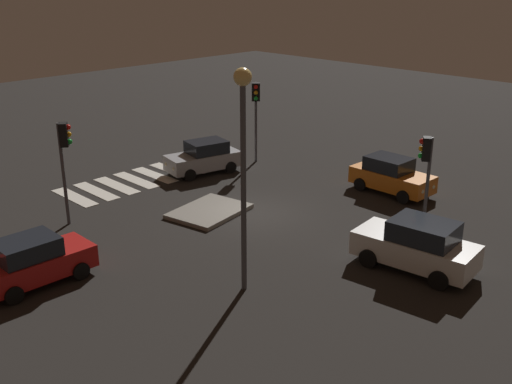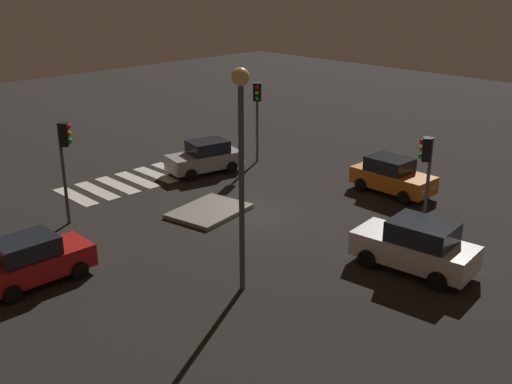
{
  "view_description": "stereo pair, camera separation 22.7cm",
  "coord_description": "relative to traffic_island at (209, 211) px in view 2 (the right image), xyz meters",
  "views": [
    {
      "loc": [
        17.55,
        17.49,
        10.07
      ],
      "look_at": [
        0.0,
        0.0,
        1.0
      ],
      "focal_mm": 42.84,
      "sensor_mm": 36.0,
      "label": 1
    },
    {
      "loc": [
        17.39,
        17.65,
        10.07
      ],
      "look_at": [
        0.0,
        0.0,
        1.0
      ],
      "focal_mm": 42.84,
      "sensor_mm": 36.0,
      "label": 2
    }
  ],
  "objects": [
    {
      "name": "ground_plane",
      "position": [
        -1.42,
        1.48,
        -0.09
      ],
      "size": [
        80.0,
        80.0,
        0.0
      ],
      "primitive_type": "plane",
      "color": "black"
    },
    {
      "name": "traffic_island",
      "position": [
        0.0,
        0.0,
        0.0
      ],
      "size": [
        3.67,
        3.01,
        0.18
      ],
      "color": "gray",
      "rests_on": "ground"
    },
    {
      "name": "car_white",
      "position": [
        -1.7,
        9.2,
        0.83
      ],
      "size": [
        2.39,
        4.45,
        1.87
      ],
      "rotation": [
        0.0,
        0.0,
        -1.46
      ],
      "color": "silver",
      "rests_on": "ground"
    },
    {
      "name": "car_silver",
      "position": [
        -3.56,
        -4.5,
        0.74
      ],
      "size": [
        4.09,
        2.44,
        1.69
      ],
      "rotation": [
        0.0,
        0.0,
        -0.22
      ],
      "color": "#9EA0A5",
      "rests_on": "ground"
    },
    {
      "name": "car_orange",
      "position": [
        -7.87,
        4.13,
        0.75
      ],
      "size": [
        1.92,
        3.98,
        1.72
      ],
      "rotation": [
        0.0,
        0.0,
        1.55
      ],
      "color": "orange",
      "rests_on": "ground"
    },
    {
      "name": "car_red",
      "position": [
        8.34,
        0.63,
        0.74
      ],
      "size": [
        3.9,
        1.85,
        1.69
      ],
      "rotation": [
        0.0,
        0.0,
        3.13
      ],
      "color": "red",
      "rests_on": "ground"
    },
    {
      "name": "traffic_light_west",
      "position": [
        -5.38,
        7.22,
        2.78
      ],
      "size": [
        0.54,
        0.53,
        3.78
      ],
      "rotation": [
        0.0,
        0.0,
        -0.97
      ],
      "color": "#47474C",
      "rests_on": "ground"
    },
    {
      "name": "traffic_light_south",
      "position": [
        -6.75,
        -3.85,
        3.25
      ],
      "size": [
        0.54,
        0.54,
        4.4
      ],
      "rotation": [
        0.0,
        0.0,
        0.78
      ],
      "color": "#47474C",
      "rests_on": "ground"
    },
    {
      "name": "traffic_light_east",
      "position": [
        4.84,
        -3.19,
        3.2
      ],
      "size": [
        0.53,
        0.54,
        4.34
      ],
      "rotation": [
        0.0,
        0.0,
        2.5
      ],
      "color": "#47474C",
      "rests_on": "ground"
    },
    {
      "name": "street_lamp",
      "position": [
        3.6,
        5.93,
        4.95
      ],
      "size": [
        0.56,
        0.56,
        7.35
      ],
      "color": "#47474C",
      "rests_on": "ground"
    },
    {
      "name": "crosswalk_near",
      "position": [
        -1.42,
        -5.97,
        -0.08
      ],
      "size": [
        9.9,
        3.2,
        0.02
      ],
      "color": "silver",
      "rests_on": "ground"
    }
  ]
}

